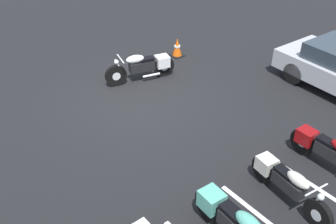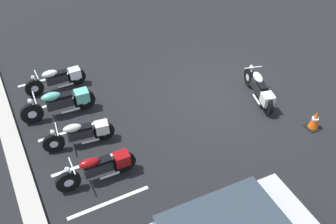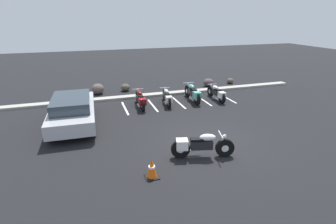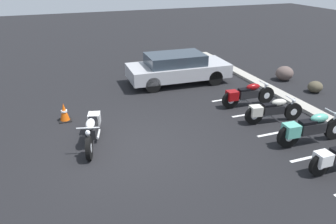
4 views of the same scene
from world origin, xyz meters
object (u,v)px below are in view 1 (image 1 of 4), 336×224
Objects in this scene: parked_bike_1 at (286,182)px; traffic_cone at (177,48)px; parked_bike_0 at (329,151)px; motorcycle_white_featured at (144,66)px.

parked_bike_1 reaches higher than traffic_cone.
parked_bike_0 is 6.35m from traffic_cone.
parked_bike_1 is at bearing 68.75° from traffic_cone.
parked_bike_1 is 3.22× the size of traffic_cone.
motorcycle_white_featured is at bearing -179.30° from parked_bike_1.
motorcycle_white_featured is 3.37× the size of traffic_cone.
traffic_cone is at bearing 165.84° from parked_bike_1.
parked_bike_0 is (-0.81, 5.61, -0.01)m from motorcycle_white_featured.
parked_bike_0 is 3.38× the size of traffic_cone.
motorcycle_white_featured is at bearing 19.94° from traffic_cone.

